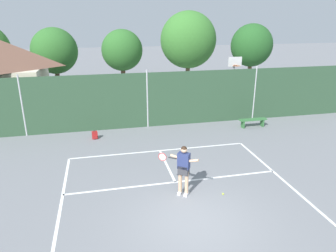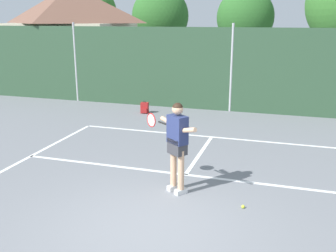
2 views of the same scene
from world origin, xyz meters
name	(u,v)px [view 2 (image 2 of 2)]	position (x,y,z in m)	size (l,w,h in m)	color
ground_plane	(148,230)	(0.00, 0.00, 0.00)	(120.00, 120.00, 0.00)	slate
court_markings	(160,212)	(0.00, 0.65, 0.00)	(8.30, 11.10, 0.01)	white
chainlink_fence	(231,70)	(0.00, 9.00, 1.55)	(26.09, 0.09, 3.25)	#2D4C33
clubhouse_building	(74,36)	(-8.33, 12.04, 2.56)	(5.54, 4.62, 4.95)	beige
treeline_backdrop	(267,11)	(0.57, 17.72, 3.78)	(24.83, 4.14, 6.46)	brown
tennis_player	(177,140)	(0.05, 1.57, 1.11)	(1.26, 0.79, 1.85)	silver
tennis_ball	(243,207)	(1.43, 1.24, 0.03)	(0.07, 0.07, 0.07)	#CCE033
backpack_red	(145,108)	(-2.97, 7.72, 0.19)	(0.30, 0.26, 0.46)	maroon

